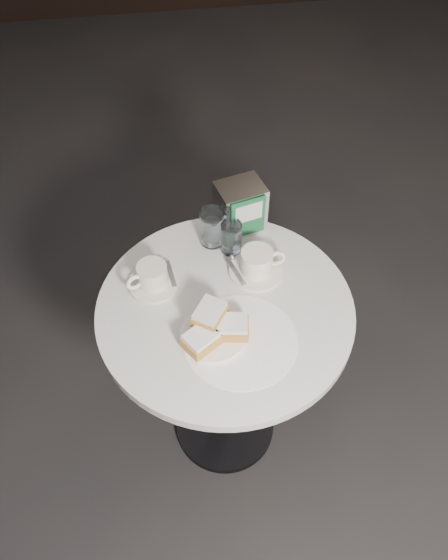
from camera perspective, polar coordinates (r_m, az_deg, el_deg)
ground at (r=2.12m, az=0.09°, el=-15.02°), size 7.00×7.00×0.00m
cafe_table at (r=1.64m, az=0.11°, el=-6.91°), size 0.70×0.70×0.74m
sugar_spill at (r=1.41m, az=1.73°, el=-6.31°), size 0.34×0.34×0.00m
beignet_plate at (r=1.39m, az=-1.07°, el=-5.18°), size 0.21×0.21×0.08m
coffee_cup_left at (r=1.51m, az=-7.50°, el=0.31°), size 0.19×0.19×0.07m
coffee_cup_right at (r=1.53m, az=3.46°, el=1.72°), size 0.17×0.16×0.08m
water_glass_left at (r=1.59m, az=-1.25°, el=5.48°), size 0.08×0.08×0.11m
water_glass_right at (r=1.58m, az=0.75°, el=4.44°), size 0.06×0.06×0.10m
napkin_dispenser at (r=1.62m, az=1.71°, el=7.61°), size 0.16×0.14×0.16m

